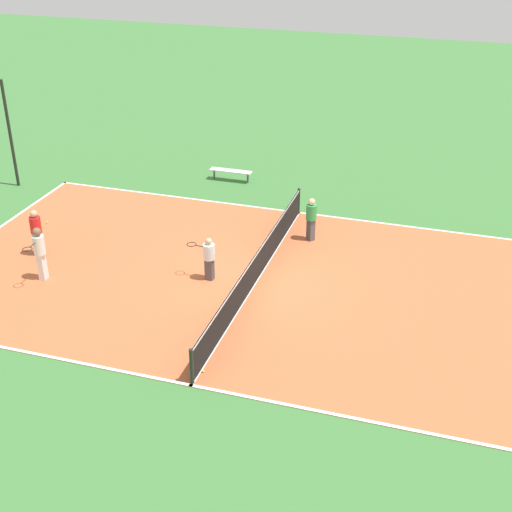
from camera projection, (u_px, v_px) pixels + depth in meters
ground_plane at (256, 282)px, 22.00m from camera, size 80.00×80.00×0.00m
court_surface at (256, 281)px, 22.00m from camera, size 10.81×19.85×0.02m
tennis_net at (256, 267)px, 21.75m from camera, size 10.61×0.10×1.00m
bench at (231, 172)px, 29.17m from camera, size 0.36×1.76×0.45m
player_coach_red at (36, 230)px, 23.13m from camera, size 0.47×0.47×1.59m
player_far_white at (39, 250)px, 21.64m from camera, size 0.94×0.37×1.74m
player_near_white at (209, 256)px, 21.74m from camera, size 0.45×0.97×1.41m
player_far_green at (311, 217)px, 24.11m from camera, size 0.51×0.51×1.53m
tennis_ball_midcourt at (47, 222)px, 25.67m from camera, size 0.07×0.07×0.07m
tennis_ball_left_sideline at (203, 371)px, 17.92m from camera, size 0.07×0.07×0.07m
fence_post_back_right at (10, 134)px, 27.89m from camera, size 0.12×0.12×4.31m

